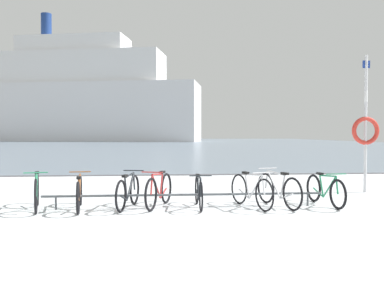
{
  "coord_description": "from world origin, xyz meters",
  "views": [
    {
      "loc": [
        -0.39,
        -6.17,
        1.6
      ],
      "look_at": [
        0.47,
        4.46,
        1.33
      ],
      "focal_mm": 39.39,
      "sensor_mm": 36.0,
      "label": 1
    }
  ],
  "objects_px": {
    "bicycle_0": "(37,192)",
    "bicycle_2": "(128,192)",
    "bicycle_6": "(278,190)",
    "bicycle_7": "(325,190)",
    "bicycle_3": "(159,190)",
    "bicycle_1": "(79,193)",
    "bicycle_4": "(199,192)",
    "rescue_post": "(366,127)",
    "ferry_ship": "(79,98)",
    "bicycle_5": "(251,191)"
  },
  "relations": [
    {
      "from": "bicycle_0",
      "to": "bicycle_2",
      "type": "distance_m",
      "value": 1.9
    },
    {
      "from": "bicycle_6",
      "to": "bicycle_7",
      "type": "bearing_deg",
      "value": 4.01
    },
    {
      "from": "bicycle_3",
      "to": "bicycle_1",
      "type": "bearing_deg",
      "value": -174.74
    },
    {
      "from": "bicycle_4",
      "to": "rescue_post",
      "type": "bearing_deg",
      "value": 23.23
    },
    {
      "from": "bicycle_0",
      "to": "ferry_ship",
      "type": "relative_size",
      "value": 0.03
    },
    {
      "from": "bicycle_2",
      "to": "bicycle_6",
      "type": "relative_size",
      "value": 0.96
    },
    {
      "from": "bicycle_2",
      "to": "bicycle_7",
      "type": "relative_size",
      "value": 0.97
    },
    {
      "from": "rescue_post",
      "to": "ferry_ship",
      "type": "bearing_deg",
      "value": 105.78
    },
    {
      "from": "bicycle_5",
      "to": "ferry_ship",
      "type": "relative_size",
      "value": 0.03
    },
    {
      "from": "bicycle_3",
      "to": "rescue_post",
      "type": "bearing_deg",
      "value": 18.73
    },
    {
      "from": "bicycle_0",
      "to": "bicycle_7",
      "type": "relative_size",
      "value": 1.02
    },
    {
      "from": "bicycle_0",
      "to": "rescue_post",
      "type": "height_order",
      "value": "rescue_post"
    },
    {
      "from": "ferry_ship",
      "to": "bicycle_4",
      "type": "bearing_deg",
      "value": -77.85
    },
    {
      "from": "bicycle_1",
      "to": "bicycle_6",
      "type": "distance_m",
      "value": 4.27
    },
    {
      "from": "bicycle_1",
      "to": "bicycle_6",
      "type": "height_order",
      "value": "bicycle_6"
    },
    {
      "from": "bicycle_1",
      "to": "bicycle_6",
      "type": "relative_size",
      "value": 1.03
    },
    {
      "from": "rescue_post",
      "to": "bicycle_1",
      "type": "bearing_deg",
      "value": -164.23
    },
    {
      "from": "bicycle_3",
      "to": "bicycle_4",
      "type": "relative_size",
      "value": 1.0
    },
    {
      "from": "bicycle_0",
      "to": "ferry_ship",
      "type": "xyz_separation_m",
      "value": [
        -13.7,
        79.43,
        8.48
      ]
    },
    {
      "from": "bicycle_3",
      "to": "bicycle_7",
      "type": "height_order",
      "value": "bicycle_3"
    },
    {
      "from": "rescue_post",
      "to": "bicycle_3",
      "type": "bearing_deg",
      "value": -161.27
    },
    {
      "from": "bicycle_2",
      "to": "bicycle_4",
      "type": "height_order",
      "value": "bicycle_2"
    },
    {
      "from": "bicycle_2",
      "to": "ferry_ship",
      "type": "bearing_deg",
      "value": 101.12
    },
    {
      "from": "bicycle_6",
      "to": "ferry_ship",
      "type": "height_order",
      "value": "ferry_ship"
    },
    {
      "from": "bicycle_1",
      "to": "bicycle_4",
      "type": "xyz_separation_m",
      "value": [
        2.52,
        0.01,
        -0.0
      ]
    },
    {
      "from": "bicycle_7",
      "to": "bicycle_2",
      "type": "bearing_deg",
      "value": 179.88
    },
    {
      "from": "bicycle_0",
      "to": "bicycle_3",
      "type": "distance_m",
      "value": 2.56
    },
    {
      "from": "bicycle_2",
      "to": "bicycle_4",
      "type": "xyz_separation_m",
      "value": [
        1.51,
        -0.08,
        -0.01
      ]
    },
    {
      "from": "bicycle_0",
      "to": "bicycle_4",
      "type": "height_order",
      "value": "bicycle_0"
    },
    {
      "from": "bicycle_1",
      "to": "bicycle_4",
      "type": "bearing_deg",
      "value": 0.31
    },
    {
      "from": "bicycle_1",
      "to": "bicycle_7",
      "type": "relative_size",
      "value": 1.04
    },
    {
      "from": "bicycle_0",
      "to": "bicycle_2",
      "type": "height_order",
      "value": "bicycle_0"
    },
    {
      "from": "bicycle_4",
      "to": "bicycle_7",
      "type": "height_order",
      "value": "bicycle_7"
    },
    {
      "from": "bicycle_4",
      "to": "bicycle_6",
      "type": "height_order",
      "value": "bicycle_6"
    },
    {
      "from": "bicycle_5",
      "to": "rescue_post",
      "type": "xyz_separation_m",
      "value": [
        3.63,
        2.11,
        1.4
      ]
    },
    {
      "from": "bicycle_7",
      "to": "ferry_ship",
      "type": "distance_m",
      "value": 82.33
    },
    {
      "from": "bicycle_3",
      "to": "bicycle_2",
      "type": "bearing_deg",
      "value": -174.45
    },
    {
      "from": "bicycle_2",
      "to": "bicycle_3",
      "type": "relative_size",
      "value": 0.99
    },
    {
      "from": "bicycle_2",
      "to": "bicycle_3",
      "type": "height_order",
      "value": "bicycle_3"
    },
    {
      "from": "bicycle_2",
      "to": "bicycle_5",
      "type": "bearing_deg",
      "value": -3.0
    },
    {
      "from": "bicycle_2",
      "to": "bicycle_7",
      "type": "bearing_deg",
      "value": -0.12
    },
    {
      "from": "ferry_ship",
      "to": "bicycle_0",
      "type": "bearing_deg",
      "value": -80.21
    },
    {
      "from": "bicycle_5",
      "to": "rescue_post",
      "type": "height_order",
      "value": "rescue_post"
    },
    {
      "from": "bicycle_2",
      "to": "bicycle_6",
      "type": "distance_m",
      "value": 3.26
    },
    {
      "from": "bicycle_6",
      "to": "bicycle_4",
      "type": "bearing_deg",
      "value": 179.71
    },
    {
      "from": "bicycle_2",
      "to": "bicycle_4",
      "type": "distance_m",
      "value": 1.51
    },
    {
      "from": "bicycle_4",
      "to": "ferry_ship",
      "type": "bearing_deg",
      "value": 102.15
    },
    {
      "from": "bicycle_5",
      "to": "ferry_ship",
      "type": "bearing_deg",
      "value": 102.92
    },
    {
      "from": "bicycle_4",
      "to": "bicycle_7",
      "type": "relative_size",
      "value": 0.98
    },
    {
      "from": "bicycle_4",
      "to": "bicycle_6",
      "type": "distance_m",
      "value": 1.75
    }
  ]
}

